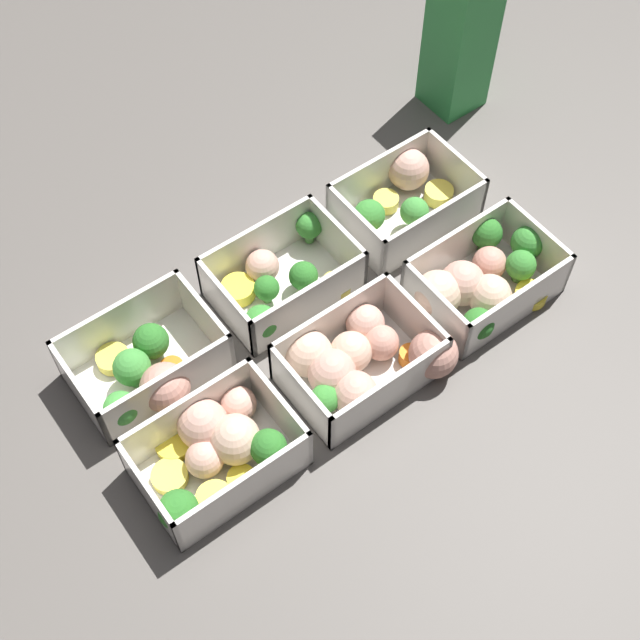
{
  "coord_description": "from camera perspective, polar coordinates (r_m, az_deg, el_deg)",
  "views": [
    {
      "loc": [
        -0.31,
        -0.42,
        0.81
      ],
      "look_at": [
        0.0,
        0.0,
        0.02
      ],
      "focal_mm": 50.0,
      "sensor_mm": 36.0,
      "label": 1
    }
  ],
  "objects": [
    {
      "name": "container_far_right",
      "position": [
        1.05,
        5.35,
        7.75
      ],
      "size": [
        0.16,
        0.12,
        0.06
      ],
      "color": "silver",
      "rests_on": "ground_plane"
    },
    {
      "name": "juice_carton",
      "position": [
        1.15,
        8.93,
        17.28
      ],
      "size": [
        0.07,
        0.07,
        0.2
      ],
      "color": "green",
      "rests_on": "ground_plane"
    },
    {
      "name": "container_far_left",
      "position": [
        0.93,
        -11.02,
        -3.13
      ],
      "size": [
        0.15,
        0.13,
        0.06
      ],
      "color": "silver",
      "rests_on": "ground_plane"
    },
    {
      "name": "ground_plane",
      "position": [
        0.97,
        0.0,
        -0.73
      ],
      "size": [
        4.0,
        4.0,
        0.0
      ],
      "primitive_type": "plane",
      "color": "#56514C"
    },
    {
      "name": "container_near_left",
      "position": [
        0.87,
        -6.59,
        -8.22
      ],
      "size": [
        0.16,
        0.12,
        0.06
      ],
      "color": "silver",
      "rests_on": "ground_plane"
    },
    {
      "name": "container_near_center",
      "position": [
        0.92,
        2.56,
        -2.62
      ],
      "size": [
        0.18,
        0.14,
        0.06
      ],
      "color": "silver",
      "rests_on": "ground_plane"
    },
    {
      "name": "container_near_right",
      "position": [
        0.99,
        10.21,
        2.5
      ],
      "size": [
        0.18,
        0.12,
        0.06
      ],
      "color": "silver",
      "rests_on": "ground_plane"
    },
    {
      "name": "container_far_center",
      "position": [
        0.98,
        -2.53,
        2.64
      ],
      "size": [
        0.16,
        0.11,
        0.06
      ],
      "color": "silver",
      "rests_on": "ground_plane"
    }
  ]
}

